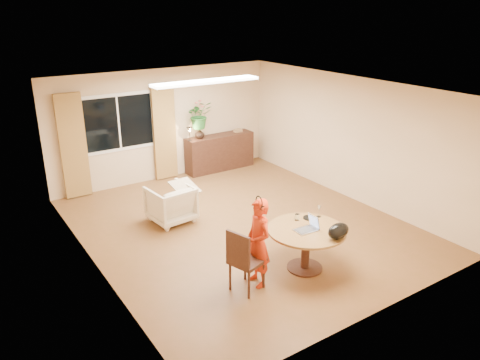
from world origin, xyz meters
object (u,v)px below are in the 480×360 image
at_px(dining_table, 306,238).
at_px(dining_chair, 247,259).
at_px(armchair, 171,204).
at_px(sideboard, 220,152).
at_px(child, 258,243).

height_order(dining_table, dining_chair, dining_chair).
height_order(armchair, sideboard, sideboard).
height_order(dining_chair, sideboard, dining_chair).
distance_m(dining_table, dining_chair, 1.09).
relative_size(armchair, sideboard, 0.45).
height_order(dining_chair, armchair, dining_chair).
bearing_deg(dining_table, armchair, 109.97).
distance_m(dining_chair, sideboard, 5.39).
bearing_deg(child, armchair, -172.36).
relative_size(dining_table, child, 0.90).
xyz_separation_m(dining_chair, armchair, (0.09, 2.71, -0.13)).
relative_size(dining_chair, child, 0.73).
bearing_deg(dining_chair, dining_table, -19.23).
bearing_deg(dining_table, dining_chair, 177.71).
relative_size(dining_table, dining_chair, 1.23).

